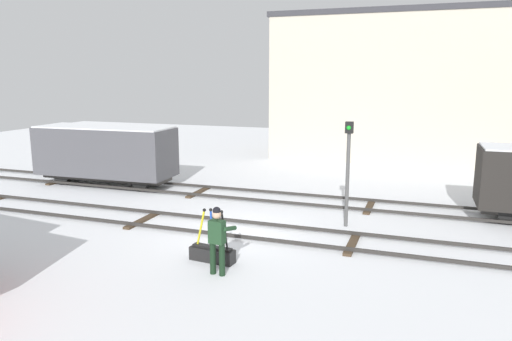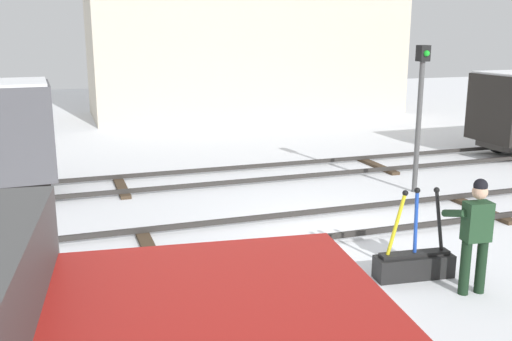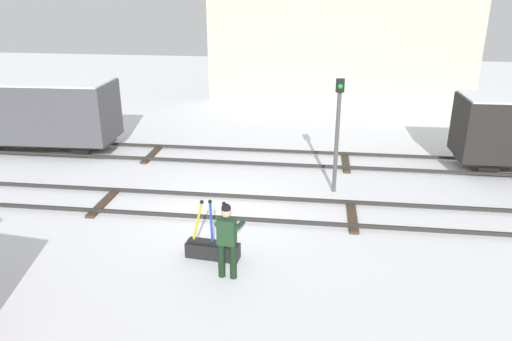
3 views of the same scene
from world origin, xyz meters
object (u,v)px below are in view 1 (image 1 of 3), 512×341
(rail_worker, at_px, (218,237))
(freight_car_mid_siding, at_px, (105,152))
(signal_post, at_px, (348,162))
(switch_lever_frame, at_px, (212,252))

(rail_worker, relative_size, freight_car_mid_siding, 0.28)
(rail_worker, xyz_separation_m, signal_post, (2.35, 4.98, 1.15))
(signal_post, bearing_deg, rail_worker, -115.32)
(signal_post, height_order, freight_car_mid_siding, signal_post)
(signal_post, bearing_deg, freight_car_mid_siding, 167.25)
(switch_lever_frame, bearing_deg, freight_car_mid_siding, 146.89)
(switch_lever_frame, distance_m, freight_car_mid_siding, 10.77)
(freight_car_mid_siding, bearing_deg, signal_post, -14.69)
(rail_worker, height_order, freight_car_mid_siding, freight_car_mid_siding)
(rail_worker, distance_m, freight_car_mid_siding, 11.54)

